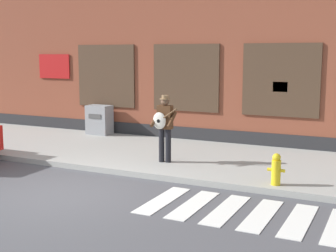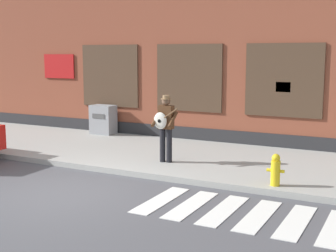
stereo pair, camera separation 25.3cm
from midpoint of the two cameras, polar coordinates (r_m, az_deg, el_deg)
ground_plane at (r=10.39m, az=-13.01°, el=-8.03°), size 160.00×160.00×0.00m
sidewalk at (r=13.67m, az=-2.25°, el=-3.44°), size 28.00×4.58×0.14m
building_backdrop at (r=17.26m, az=4.51°, el=9.96°), size 28.00×4.06×6.66m
crosswalk at (r=8.90m, az=12.67°, el=-10.86°), size 5.20×1.90×0.01m
busker at (r=12.16m, az=-1.07°, el=0.19°), size 0.72×0.53×1.76m
utility_box at (r=16.74m, az=-8.79°, el=0.76°), size 0.84×0.58×1.02m
fire_hydrant at (r=10.40m, az=12.37°, el=-5.20°), size 0.38×0.20×0.70m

